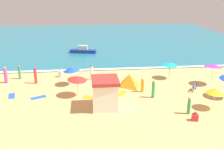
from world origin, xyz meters
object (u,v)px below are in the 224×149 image
at_px(lifeguard_cabana, 105,93).
at_px(beachgoer_1, 20,72).
at_px(beachgoer_6, 35,76).
at_px(beachgoer_10, 195,117).
at_px(beachgoer_0, 143,85).
at_px(beachgoer_7, 92,73).
at_px(small_boat_0, 83,50).
at_px(beachgoer_2, 6,75).
at_px(beachgoer_11, 60,74).
at_px(beach_umbrella_0, 170,64).
at_px(beach_tent, 129,80).
at_px(parked_bicycle, 194,87).
at_px(beachgoer_3, 153,89).
at_px(beach_umbrella_2, 77,79).
at_px(beach_umbrella_4, 215,91).
at_px(beach_umbrella_6, 213,65).
at_px(beachgoer_5, 189,105).
at_px(beach_umbrella_1, 71,69).

distance_m(lifeguard_cabana, beachgoer_1, 12.86).
distance_m(beachgoer_6, beachgoer_10, 17.57).
bearing_deg(beachgoer_0, lifeguard_cabana, -141.36).
height_order(beachgoer_7, small_boat_0, beachgoer_7).
distance_m(beachgoer_2, beachgoer_11, 6.13).
relative_size(beach_umbrella_0, beach_tent, 0.76).
height_order(parked_bicycle, beachgoer_3, beachgoer_3).
distance_m(beach_tent, beachgoer_7, 4.80).
distance_m(beachgoer_3, beachgoer_10, 5.43).
bearing_deg(beach_umbrella_2, beach_umbrella_0, 21.63).
bearing_deg(beach_umbrella_2, parked_bicycle, 0.62).
distance_m(beach_umbrella_4, beachgoer_7, 13.84).
bearing_deg(beach_umbrella_6, beachgoer_10, -123.26).
relative_size(beachgoer_5, small_boat_0, 0.36).
distance_m(beach_umbrella_2, beachgoer_11, 6.60).
bearing_deg(beach_umbrella_4, beach_umbrella_2, 160.89).
xyz_separation_m(lifeguard_cabana, beachgoer_0, (4.09, 3.27, -0.66)).
bearing_deg(beachgoer_11, beach_umbrella_6, -14.29).
distance_m(beach_umbrella_2, small_boat_0, 17.78).
distance_m(beach_umbrella_0, beachgoer_3, 6.49).
distance_m(beach_umbrella_0, beachgoer_11, 13.07).
bearing_deg(beachgoer_5, beachgoer_10, -86.74).
distance_m(beach_tent, beachgoer_0, 2.10).
bearing_deg(lifeguard_cabana, beach_umbrella_1, 117.68).
distance_m(beachgoer_2, beachgoer_10, 20.66).
relative_size(parked_bicycle, beachgoer_2, 0.78).
bearing_deg(beachgoer_0, beach_umbrella_0, 43.82).
xyz_separation_m(lifeguard_cabana, beachgoer_1, (-9.39, 8.76, -0.60)).
bearing_deg(beachgoer_0, beachgoer_11, 146.86).
height_order(beachgoer_5, small_boat_0, beachgoer_5).
height_order(beach_umbrella_2, small_boat_0, beach_umbrella_2).
height_order(beach_umbrella_6, beachgoer_6, beach_umbrella_6).
bearing_deg(lifeguard_cabana, beach_umbrella_2, 130.40).
xyz_separation_m(beachgoer_0, beachgoer_1, (-13.48, 5.49, 0.07)).
height_order(beachgoer_3, beachgoer_5, beachgoer_3).
height_order(beachgoer_6, beachgoer_11, beachgoer_6).
bearing_deg(beachgoer_2, beachgoer_7, 1.27).
bearing_deg(beach_umbrella_2, beachgoer_10, -33.02).
xyz_separation_m(parked_bicycle, beachgoer_3, (-4.75, -1.38, 0.48)).
height_order(beach_umbrella_6, beachgoer_2, beach_umbrella_6).
bearing_deg(beachgoer_11, beachgoer_1, -176.94).
distance_m(beachgoer_1, beachgoer_2, 1.76).
bearing_deg(beachgoer_7, beachgoer_2, -178.73).
height_order(beachgoer_6, beachgoer_7, beachgoer_6).
height_order(beach_umbrella_4, beachgoer_3, beach_umbrella_4).
bearing_deg(parked_bicycle, beach_tent, 163.15).
bearing_deg(beach_umbrella_6, parked_bicycle, -148.47).
distance_m(beachgoer_2, beachgoer_5, 19.99).
distance_m(beach_umbrella_0, beach_umbrella_4, 8.51).
distance_m(beachgoer_5, small_boat_0, 24.41).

